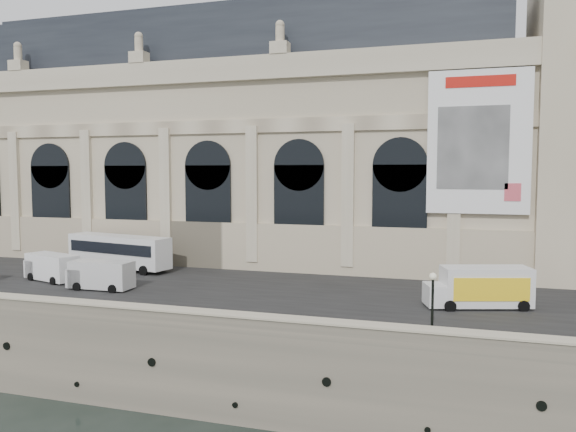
% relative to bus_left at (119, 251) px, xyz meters
% --- Properties ---
extents(ground, '(260.00, 260.00, 0.00)m').
position_rel_bus_left_xyz_m(ground, '(12.67, -18.27, -8.04)').
color(ground, black).
rests_on(ground, ground).
extents(quay, '(160.00, 70.00, 6.00)m').
position_rel_bus_left_xyz_m(quay, '(12.67, 16.73, -5.04)').
color(quay, gray).
rests_on(quay, ground).
extents(street, '(160.00, 24.00, 0.06)m').
position_rel_bus_left_xyz_m(street, '(12.67, -4.27, -2.01)').
color(street, '#2D2D2D').
rests_on(street, quay).
extents(parapet, '(160.00, 1.40, 1.21)m').
position_rel_bus_left_xyz_m(parapet, '(12.67, -17.67, -1.42)').
color(parapet, gray).
rests_on(parapet, quay).
extents(museum, '(69.00, 18.70, 29.10)m').
position_rel_bus_left_xyz_m(museum, '(6.69, 12.59, 11.68)').
color(museum, beige).
rests_on(museum, quay).
extents(bus_left, '(12.62, 5.01, 3.64)m').
position_rel_bus_left_xyz_m(bus_left, '(0.00, 0.00, 0.00)').
color(bus_left, white).
rests_on(bus_left, quay).
extents(van_b, '(6.17, 3.78, 2.58)m').
position_rel_bus_left_xyz_m(van_b, '(-2.82, -7.05, -0.73)').
color(van_b, white).
rests_on(van_b, quay).
extents(van_c, '(5.73, 2.45, 2.53)m').
position_rel_bus_left_xyz_m(van_c, '(3.99, -9.12, -0.75)').
color(van_c, silver).
rests_on(van_c, quay).
extents(box_truck, '(8.17, 4.64, 3.14)m').
position_rel_bus_left_xyz_m(box_truck, '(35.77, -6.36, -0.46)').
color(box_truck, white).
rests_on(box_truck, quay).
extents(lamp_right, '(0.43, 0.43, 4.27)m').
position_rel_bus_left_xyz_m(lamp_right, '(32.72, -16.25, 0.08)').
color(lamp_right, black).
rests_on(lamp_right, quay).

